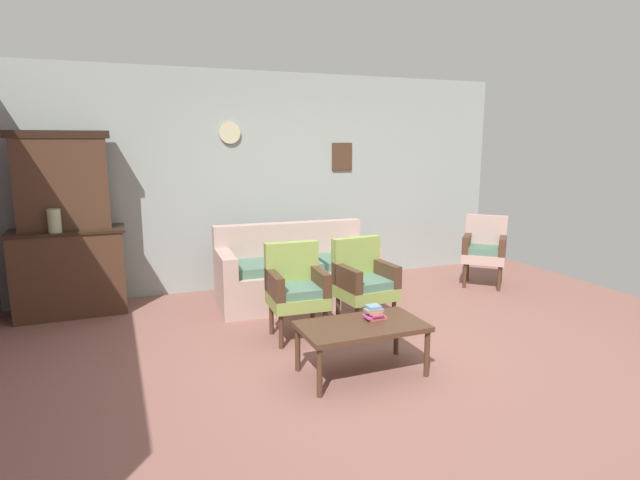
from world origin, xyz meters
name	(u,v)px	position (x,y,z in m)	size (l,w,h in m)	color
ground_plane	(368,357)	(0.00, 0.00, 0.00)	(7.68, 7.68, 0.00)	#84564C
wall_back_with_decor	(277,181)	(0.00, 2.63, 1.35)	(6.40, 0.09, 2.70)	#939E99
side_cabinet	(70,272)	(-2.46, 2.25, 0.47)	(1.16, 0.55, 0.93)	#472D1E
cabinet_upper_hutch	(62,180)	(-2.46, 2.33, 1.45)	(0.99, 0.38, 1.03)	#472D1E
vase_on_cabinet	(54,221)	(-2.55, 2.07, 1.05)	(0.13, 0.13, 0.24)	#A3AF86
floral_couch	(295,275)	(-0.07, 1.72, 0.33)	(1.82, 0.90, 0.90)	tan
armchair_row_middle	(296,286)	(-0.42, 0.69, 0.50)	(0.55, 0.52, 0.90)	#849947
armchair_near_cabinet	(363,279)	(0.29, 0.68, 0.50)	(0.56, 0.53, 0.90)	#849947
wingback_chair_by_fireplace	(485,247)	(2.45, 1.51, 0.50)	(0.71, 0.71, 0.90)	tan
coffee_table	(362,329)	(-0.20, -0.28, 0.38)	(1.00, 0.56, 0.42)	#472D1E
book_stack_on_table	(375,313)	(-0.06, -0.22, 0.48)	(0.18, 0.12, 0.12)	#BC5247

